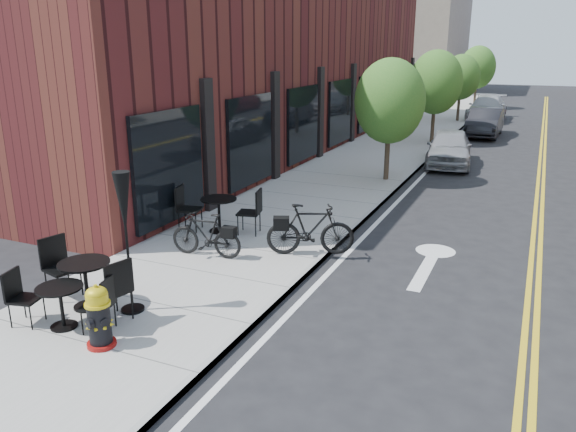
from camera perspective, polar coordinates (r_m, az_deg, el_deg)
The scene contains 18 objects.
ground at distance 10.20m, azimuth 0.24°, elevation -7.89°, with size 120.00×120.00×0.00m, color black.
sidewalk_near at distance 19.79m, azimuth 6.70°, elevation 4.56°, with size 4.00×70.00×0.12m, color #9E9B93.
building_near at distance 24.70m, azimuth -0.42°, elevation 15.19°, with size 5.00×28.00×7.00m, color #451616.
bg_building_left at distance 57.67m, azimuth 12.96°, elevation 17.34°, with size 8.00×14.00×10.00m, color #726656.
tree_near_a at distance 18.07m, azimuth 10.31°, elevation 11.40°, with size 2.20×2.20×3.81m.
tree_near_b at distance 25.88m, azimuth 14.79°, elevation 13.00°, with size 2.30×2.30×3.98m.
tree_near_c at distance 33.79m, azimuth 17.17°, elevation 13.32°, with size 2.10×2.10×3.67m.
tree_near_d at distance 41.72m, azimuth 18.70°, elevation 14.12°, with size 2.40×2.40×4.11m.
fire_hydrant at distance 8.57m, azimuth -18.66°, elevation -9.73°, with size 0.54×0.54×0.96m.
bicycle_left at distance 11.56m, azimuth -8.33°, elevation -1.90°, with size 0.44×1.55×0.93m, color black.
bicycle_right at distance 11.52m, azimuth 2.29°, elevation -1.37°, with size 0.51×1.81×1.09m, color black.
bistro_set_a at distance 9.31m, azimuth -22.08°, elevation -7.99°, with size 1.67×0.85×0.88m.
bistro_set_b at distance 9.81m, azimuth -19.88°, elevation -5.94°, with size 1.97×1.01×1.04m.
bistro_set_c at distance 13.04m, azimuth -7.02°, elevation 0.62°, with size 1.98×1.00×1.04m.
patio_umbrella at distance 9.09m, azimuth -16.29°, elevation 0.29°, with size 0.38×0.38×2.33m.
parked_car_a at distance 21.64m, azimuth 16.06°, elevation 6.70°, with size 1.56×3.87×1.32m, color #94969B.
parked_car_b at distance 29.19m, azimuth 19.37°, elevation 8.97°, with size 1.42×4.08×1.34m, color black.
parked_car_c at distance 35.51m, azimuth 19.55°, elevation 10.27°, with size 1.96×4.81×1.40m, color #B0B0B5.
Camera 1 is at (3.74, -8.46, 4.30)m, focal length 35.00 mm.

